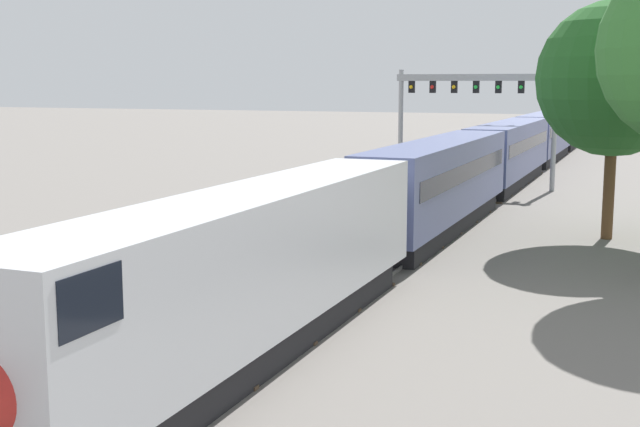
# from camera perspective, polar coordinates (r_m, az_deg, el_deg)

# --- Properties ---
(ground_plane) EXTENTS (400.00, 400.00, 0.00)m
(ground_plane) POSITION_cam_1_polar(r_m,az_deg,el_deg) (22.02, -14.59, -12.12)
(ground_plane) COLOR slate
(track_main) EXTENTS (2.60, 200.00, 0.16)m
(track_main) POSITION_cam_1_polar(r_m,az_deg,el_deg) (77.49, 14.14, 2.90)
(track_main) COLOR slate
(track_main) RESTS_ON ground
(track_near) EXTENTS (2.60, 160.00, 0.16)m
(track_near) POSITION_cam_1_polar(r_m,az_deg,el_deg) (59.12, 6.13, 1.33)
(track_near) COLOR slate
(track_near) RESTS_ON ground
(passenger_train) EXTENTS (3.04, 110.12, 4.80)m
(passenger_train) POSITION_cam_1_polar(r_m,az_deg,el_deg) (66.23, 12.87, 4.17)
(passenger_train) COLOR silver
(passenger_train) RESTS_ON ground
(signal_gantry) EXTENTS (12.10, 0.49, 8.79)m
(signal_gantry) POSITION_cam_1_polar(r_m,az_deg,el_deg) (63.61, 10.55, 7.56)
(signal_gantry) COLOR #999BA0
(signal_gantry) RESTS_ON ground
(trackside_tree_left) EXTENTS (7.67, 7.67, 11.84)m
(trackside_tree_left) POSITION_cam_1_polar(r_m,az_deg,el_deg) (44.02, 19.43, 8.64)
(trackside_tree_left) COLOR brown
(trackside_tree_left) RESTS_ON ground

